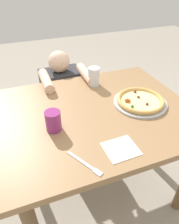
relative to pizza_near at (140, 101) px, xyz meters
name	(u,v)px	position (x,y,z in m)	size (l,w,h in m)	color
ground_plane	(95,184)	(-0.28, 0.03, -0.77)	(8.00, 8.00, 0.00)	#9E9384
dining_table	(97,124)	(-0.28, 0.03, -0.13)	(1.16, 0.94, 0.75)	#936D47
pizza_near	(140,101)	(0.00, 0.00, 0.00)	(0.34, 0.34, 0.04)	#B7B7BC
drink_cup_colored	(53,121)	(-0.57, -0.05, 0.04)	(0.08, 0.08, 0.11)	#8C2D72
water_cup_clear	(94,76)	(-0.19, 0.33, 0.05)	(0.08, 0.08, 0.13)	silver
paper_napkin	(121,149)	(-0.30, -0.31, -0.02)	(0.16, 0.14, 0.00)	white
fork	(86,164)	(-0.49, -0.34, -0.02)	(0.11, 0.19, 0.00)	silver
diner_seated	(63,102)	(-0.36, 0.67, -0.34)	(0.38, 0.51, 0.90)	#333847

